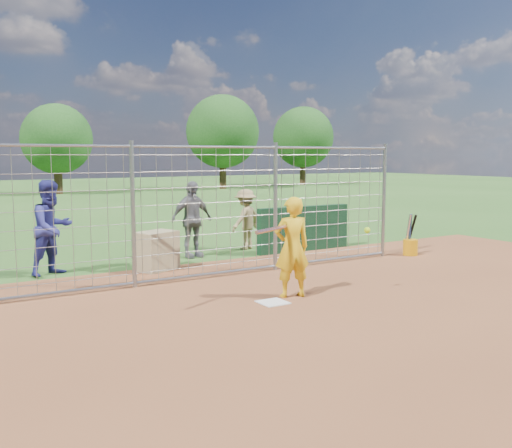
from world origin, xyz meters
TOP-DOWN VIEW (x-y plane):
  - ground at (0.00, 0.00)m, footprint 100.00×100.00m
  - infield_dirt at (0.00, -3.00)m, footprint 18.00×18.00m
  - home_plate at (0.00, -0.20)m, footprint 0.43×0.43m
  - dugout_wall at (3.40, 3.60)m, footprint 2.60×0.20m
  - batter at (0.49, -0.02)m, footprint 0.68×0.52m
  - bystander_a at (-2.49, 3.88)m, footprint 1.13×1.04m
  - bystander_b at (0.67, 4.22)m, footprint 1.08×0.54m
  - bystander_c at (2.31, 4.57)m, footprint 1.12×0.90m
  - equipment_bin at (-0.59, 3.24)m, footprint 0.95×0.81m
  - equipment_in_play at (0.36, -0.31)m, footprint 2.19×0.55m
  - bucket_with_bats at (5.15, 1.76)m, footprint 0.34×0.37m
  - backstop_fence at (0.00, 2.00)m, footprint 9.08×0.08m
  - tree_line at (3.13, 28.13)m, footprint 44.66×6.72m

SIDE VIEW (x-z plane):
  - ground at x=0.00m, z-range 0.00..0.00m
  - infield_dirt at x=0.00m, z-range 0.01..0.01m
  - home_plate at x=0.00m, z-range 0.00..0.02m
  - bucket_with_bats at x=5.15m, z-range -0.24..0.73m
  - equipment_bin at x=-0.59m, z-range 0.00..0.80m
  - dugout_wall at x=3.40m, z-range 0.00..1.10m
  - bystander_c at x=2.31m, z-range 0.00..1.51m
  - batter at x=0.49m, z-range 0.00..1.67m
  - bystander_b at x=0.67m, z-range 0.00..1.76m
  - bystander_a at x=-2.49m, z-range 0.00..1.87m
  - equipment_in_play at x=0.36m, z-range 1.08..1.26m
  - backstop_fence at x=0.00m, z-range -0.04..2.56m
  - tree_line at x=3.13m, z-range 0.47..6.95m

